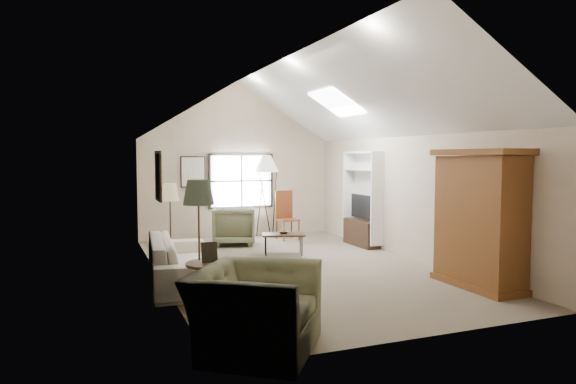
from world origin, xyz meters
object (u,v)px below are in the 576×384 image
object	(u,v)px
armchair_near	(255,310)
side_chair	(288,215)
sofa	(182,260)
side_table	(210,286)
coffee_table	(283,244)
armoire	(480,219)
armchair_far	(234,226)

from	to	relation	value
armchair_near	side_chair	size ratio (longest dim) A/B	1.13
sofa	side_table	xyz separation A→B (m)	(0.10, -1.60, -0.05)
coffee_table	side_table	world-z (taller)	side_table
armoire	coffee_table	world-z (taller)	armoire
armchair_near	side_table	size ratio (longest dim) A/B	2.13
coffee_table	side_chair	bearing A→B (deg)	65.87
armchair_far	side_table	size ratio (longest dim) A/B	1.53
armoire	coffee_table	distance (m)	4.20
armchair_near	sofa	bearing A→B (deg)	39.39
side_table	armchair_near	bearing A→B (deg)	-85.78
sofa	side_chair	world-z (taller)	side_chair
armoire	armchair_far	distance (m)	5.89
side_chair	armchair_far	bearing A→B (deg)	-178.01
sofa	side_chair	bearing A→B (deg)	-38.28
side_table	sofa	bearing A→B (deg)	93.48
armchair_far	side_table	world-z (taller)	armchair_far
side_table	side_chair	bearing A→B (deg)	58.11
armchair_far	side_table	xyz separation A→B (m)	(-1.69, -4.85, -0.13)
armoire	sofa	size ratio (longest dim) A/B	0.85
armchair_near	armchair_far	size ratio (longest dim) A/B	1.39
armchair_near	side_chair	world-z (taller)	side_chair
armoire	armchair_near	size ratio (longest dim) A/B	1.59
sofa	side_table	size ratio (longest dim) A/B	3.99
armchair_near	side_table	distance (m)	1.67
sofa	armchair_far	bearing A→B (deg)	-23.75
armchair_far	coffee_table	world-z (taller)	armchair_far
side_table	side_chair	distance (m)	5.92
side_chair	coffee_table	bearing A→B (deg)	-118.99
armoire	sofa	bearing A→B (deg)	155.52
coffee_table	side_table	xyz separation A→B (m)	(-2.31, -3.21, 0.10)
sofa	coffee_table	size ratio (longest dim) A/B	2.90
armoire	sofa	distance (m)	4.87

